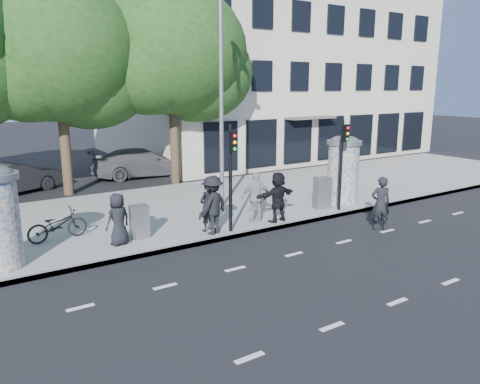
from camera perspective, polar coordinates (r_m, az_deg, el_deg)
ground at (r=12.61m, az=10.70°, el=-9.34°), size 120.00×120.00×0.00m
sidewalk at (r=18.42m, az=-5.60°, el=-1.78°), size 40.00×8.00×0.15m
curb at (r=15.16m, az=1.39°, el=-4.96°), size 40.00×0.10×0.16m
lane_dash_near at (r=11.28m, az=18.63°, el=-12.57°), size 32.00×0.12×0.01m
lane_dash_far at (r=13.57m, az=6.59°, el=-7.55°), size 32.00×0.12×0.01m
ad_column_right at (r=18.96m, az=12.46°, el=2.92°), size 1.36×1.36×2.65m
traffic_pole_near at (r=14.52m, az=-1.06°, el=3.01°), size 0.22×0.31×3.40m
traffic_pole_far at (r=17.52m, az=12.39°, el=4.42°), size 0.22×0.31×3.40m
street_lamp at (r=17.46m, az=-2.20°, el=13.12°), size 0.25×0.93×8.00m
tree_near_left at (r=21.58m, az=-21.36°, el=15.61°), size 6.80×6.80×8.97m
tree_center at (r=22.85m, az=-8.33°, el=16.75°), size 7.00×7.00×9.30m
building at (r=34.81m, az=2.39°, el=14.98°), size 20.30×15.85×12.00m
ped_a at (r=14.05m, az=-14.63°, el=-3.23°), size 0.86×0.68×1.54m
ped_b at (r=14.92m, az=-4.03°, el=-1.75°), size 0.68×0.56×1.62m
ped_d at (r=14.60m, az=-3.36°, el=-1.59°), size 1.37×1.07×1.85m
ped_e at (r=15.81m, az=2.01°, el=-0.64°), size 1.16×0.91×1.75m
ped_f at (r=15.96m, az=4.63°, el=-0.59°), size 1.63×0.68×1.72m
man_road at (r=16.15m, az=16.75°, el=-1.34°), size 0.78×0.68×1.80m
bicycle at (r=15.12m, az=-21.37°, el=-3.78°), size 0.81×1.84×0.93m
cabinet_left at (r=14.56m, az=-12.16°, el=-3.56°), size 0.55×0.43×1.04m
cabinet_right at (r=17.93m, az=9.98°, el=-0.10°), size 0.65×0.53×1.21m
car_mid at (r=23.01m, az=-25.97°, el=1.54°), size 3.17×4.54×1.42m
car_right at (r=25.19m, az=-11.90°, el=3.53°), size 2.33×5.23×1.49m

